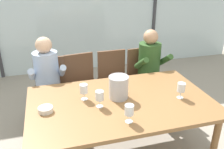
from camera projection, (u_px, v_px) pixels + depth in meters
ground at (101, 110)px, 3.72m from camera, size 14.00×14.00×0.00m
window_glass_panel at (79, 7)px, 4.72m from camera, size 7.13×0.03×2.60m
window_mullion_right at (155, 4)px, 5.09m from camera, size 0.06×0.06×2.60m
hillside_vineyard at (65, 11)px, 7.79m from camera, size 13.13×2.40×1.42m
dining_table at (121, 106)px, 2.57m from camera, size 1.93×1.18×0.72m
chair_near_curtain at (50, 85)px, 3.32m from camera, size 0.49×0.49×0.90m
chair_left_of_center at (82, 81)px, 3.44m from camera, size 0.49×0.49×0.90m
chair_center at (113, 76)px, 3.57m from camera, size 0.45×0.45×0.90m
chair_right_of_center at (143, 73)px, 3.68m from camera, size 0.47×0.47×0.90m
person_pale_blue_shirt at (48, 77)px, 3.13m from camera, size 0.48×0.62×1.22m
person_olive_shirt at (152, 66)px, 3.49m from camera, size 0.48×0.63×1.22m
ice_bucket_primary at (119, 87)px, 2.55m from camera, size 0.21×0.21×0.25m
tasting_bowl at (46, 110)px, 2.33m from camera, size 0.14×0.14×0.05m
wine_glass_by_left_taster at (129, 111)px, 2.14m from camera, size 0.08×0.08×0.17m
wine_glass_near_bucket at (84, 89)px, 2.52m from camera, size 0.08×0.08×0.17m
wine_glass_center_pour at (100, 96)px, 2.38m from camera, size 0.08×0.08×0.17m
wine_glass_by_right_taster at (181, 88)px, 2.55m from camera, size 0.08×0.08×0.17m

